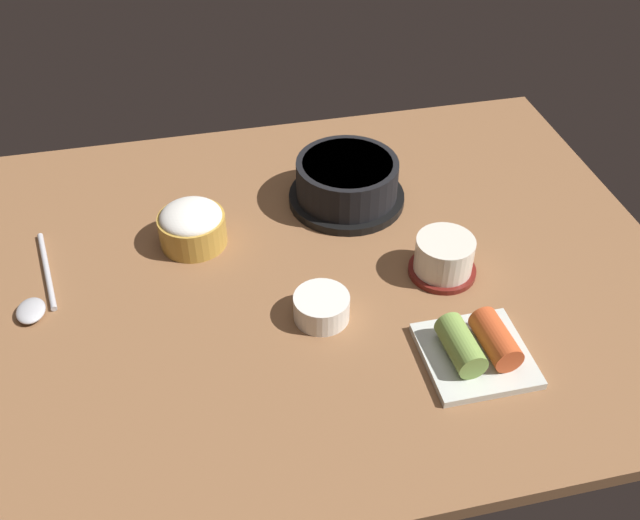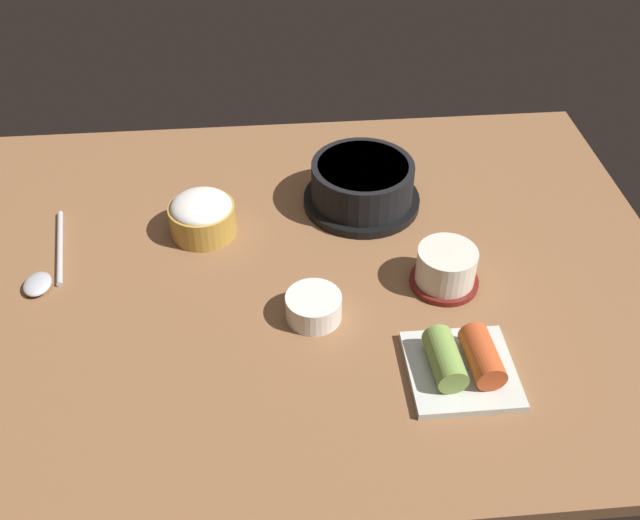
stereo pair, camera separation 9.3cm
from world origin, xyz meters
TOP-DOWN VIEW (x-y plane):
  - dining_table at (0.00, 0.00)cm, footprint 100.00×76.00cm
  - stone_pot at (9.65, 13.78)cm, footprint 17.43×17.43cm
  - rice_bowl at (-13.75, 9.00)cm, footprint 9.38×9.38cm
  - tea_cup_with_saucer at (18.19, -4.72)cm, footprint 9.09×9.09cm
  - banchan_cup_center at (0.56, -9.29)cm, footprint 7.05×7.05cm
  - kimchi_plate at (16.83, -19.93)cm, footprint 12.35×12.35cm
  - spoon at (-34.61, 1.63)cm, footprint 4.95×18.12cm

SIDE VIEW (x-z plane):
  - dining_table at x=0.00cm, z-range 0.00..2.00cm
  - spoon at x=-34.61cm, z-range 1.94..3.29cm
  - kimchi_plate at x=16.83cm, z-range 1.48..6.05cm
  - banchan_cup_center at x=0.56cm, z-range 2.13..5.53cm
  - tea_cup_with_saucer at x=18.19cm, z-range 2.00..7.57cm
  - rice_bowl at x=-13.75cm, z-range 2.04..8.16cm
  - stone_pot at x=9.65cm, z-range 2.04..8.98cm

